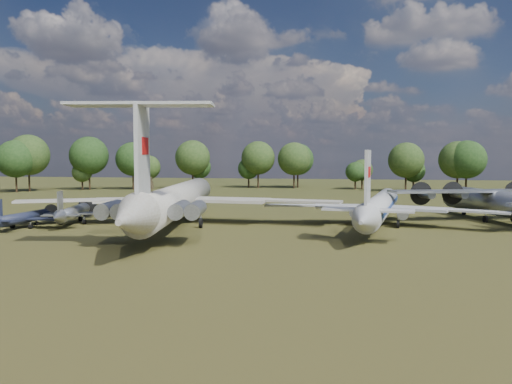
% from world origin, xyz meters
% --- Properties ---
extents(ground, '(300.00, 300.00, 0.00)m').
position_xyz_m(ground, '(0.00, 0.00, 0.00)').
color(ground, '#223712').
rests_on(ground, ground).
extents(il62_airliner, '(52.90, 63.92, 5.65)m').
position_xyz_m(il62_airliner, '(-4.15, -0.09, 2.83)').
color(il62_airliner, silver).
rests_on(il62_airliner, ground).
extents(tu104_jet, '(37.98, 46.92, 4.26)m').
position_xyz_m(tu104_jet, '(22.73, 4.07, 2.13)').
color(tu104_jet, white).
rests_on(tu104_jet, ground).
extents(an12_transport, '(40.13, 42.46, 4.55)m').
position_xyz_m(an12_transport, '(39.69, 12.29, 2.27)').
color(an12_transport, '#A1A4A9').
rests_on(an12_transport, ground).
extents(small_prop_west, '(10.73, 14.46, 2.09)m').
position_xyz_m(small_prop_west, '(-23.44, -6.16, 1.05)').
color(small_prop_west, black).
rests_on(small_prop_west, ground).
extents(small_prop_northwest, '(16.26, 19.53, 2.49)m').
position_xyz_m(small_prop_northwest, '(-19.05, -1.34, 1.25)').
color(small_prop_northwest, '#AAADB3').
rests_on(small_prop_northwest, ground).
extents(person_on_il62, '(0.69, 0.54, 1.66)m').
position_xyz_m(person_on_il62, '(-1.64, -15.72, 6.48)').
color(person_on_il62, olive).
rests_on(person_on_il62, il62_airliner).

